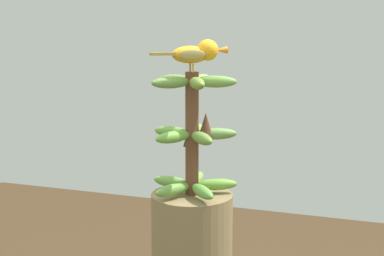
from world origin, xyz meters
name	(u,v)px	position (x,y,z in m)	size (l,w,h in m)	color
banana_bunch	(192,134)	(0.00, 0.00, 1.55)	(0.25, 0.25, 0.34)	brown
perched_bird	(198,53)	(0.00, -0.02, 1.78)	(0.14, 0.19, 0.09)	#C68933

